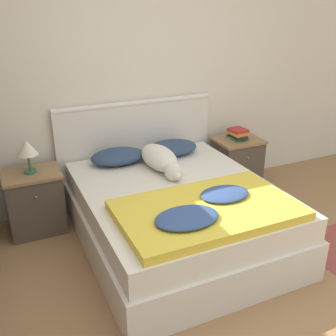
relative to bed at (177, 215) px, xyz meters
name	(u,v)px	position (x,y,z in m)	size (l,w,h in m)	color
ground_plane	(232,328)	(-0.11, -1.07, -0.27)	(16.00, 16.00, 0.00)	#997047
wall_back	(121,80)	(-0.11, 1.06, 1.01)	(9.00, 0.06, 2.55)	silver
bed	(177,215)	(0.00, 0.00, 0.00)	(1.60, 1.92, 0.55)	silver
headboard	(137,149)	(0.00, 0.98, 0.29)	(1.68, 0.06, 1.08)	silver
nightstand_left	(35,202)	(-1.11, 0.73, 0.03)	(0.51, 0.42, 0.59)	#4C4238
nightstand_right	(236,163)	(1.11, 0.73, 0.03)	(0.51, 0.42, 0.59)	#4C4238
pillow_left	(118,156)	(-0.29, 0.73, 0.34)	(0.53, 0.37, 0.14)	navy
pillow_right	(172,148)	(0.29, 0.73, 0.34)	(0.53, 0.37, 0.14)	navy
quilt	(206,209)	(-0.01, -0.51, 0.32)	(1.33, 0.81, 0.12)	yellow
dog	(161,159)	(0.03, 0.43, 0.37)	(0.28, 0.80, 0.20)	silver
book_stack	(238,134)	(1.11, 0.75, 0.38)	(0.18, 0.23, 0.11)	#337547
table_lamp	(27,149)	(-1.11, 0.74, 0.54)	(0.19, 0.19, 0.30)	#336B4C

